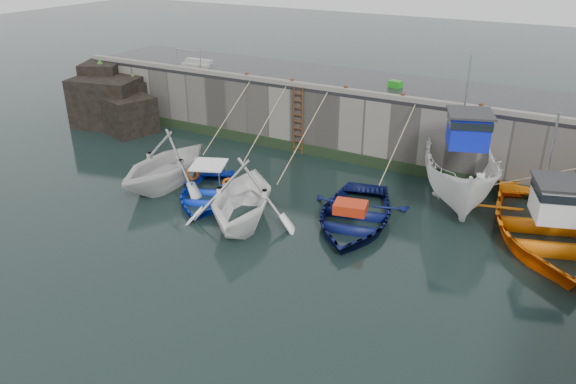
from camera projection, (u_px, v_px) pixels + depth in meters
The scene contains 24 objects.
ground at pixel (207, 260), 18.02m from camera, with size 120.00×120.00×0.00m, color black.
quay_back at pixel (359, 115), 27.30m from camera, with size 30.00×5.00×3.00m, color slate.
road_back at pixel (361, 83), 26.64m from camera, with size 30.00×5.00×0.16m, color black.
kerb_back at pixel (341, 90), 24.70m from camera, with size 30.00×0.30×0.20m, color slate.
algae_back at pixel (336, 155), 25.81m from camera, with size 30.00×0.08×0.50m, color black.
rock_outcrop at pixel (114, 101), 30.42m from camera, with size 5.85×4.24×3.41m.
ladder at pixel (298, 121), 26.10m from camera, with size 0.51×0.08×3.20m.
boat_near_white at pixel (167, 185), 23.35m from camera, with size 4.28×4.96×2.61m, color silver.
boat_near_white_rope at pixel (226, 153), 26.74m from camera, with size 0.04×4.39×3.10m, color tan, non-canonical shape.
boat_near_blue at pixel (207, 198), 22.24m from camera, with size 3.20×4.48×0.93m, color #0D2DC4.
boat_near_blue_rope at pixel (265, 162), 25.70m from camera, with size 0.04×4.54×3.10m, color tan, non-canonical shape.
boat_near_blacktrim at pixel (243, 221), 20.40m from camera, with size 4.32×5.00×2.64m, color white.
boat_near_blacktrim_rope at pixel (305, 176), 24.26m from camera, with size 0.04×5.41×3.10m, color tan, non-canonical shape.
boat_near_navy at pixel (353, 223), 20.31m from camera, with size 3.85×5.40×1.12m, color #0B1246.
boat_near_navy_rope at pixel (390, 184), 23.43m from camera, with size 0.04×3.87×3.10m, color tan, non-canonical shape.
boat_far_white at pixel (460, 170), 21.83m from camera, with size 4.81×7.53×5.72m.
boat_far_orange at pixel (546, 227), 19.00m from camera, with size 7.13×8.45×4.49m.
fish_crate at pixel (395, 84), 25.45m from camera, with size 0.56×0.39×0.30m, color #1C8919.
railing at pixel (197, 63), 29.39m from camera, with size 1.60×1.05×1.00m.
bollard_a at pixel (247, 76), 26.97m from camera, with size 0.18×0.18×0.28m, color #3F1E0F.
bollard_b at pixel (292, 82), 25.87m from camera, with size 0.18×0.18×0.28m, color #3F1E0F.
bollard_c at pixel (346, 89), 24.68m from camera, with size 0.18×0.18×0.28m, color #3F1E0F.
bollard_d at pixel (403, 97), 23.53m from camera, with size 0.18×0.18×0.28m, color #3F1E0F.
bollard_e at pixel (481, 107), 22.11m from camera, with size 0.18×0.18×0.28m, color #3F1E0F.
Camera 1 is at (9.80, -12.23, 9.52)m, focal length 35.00 mm.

